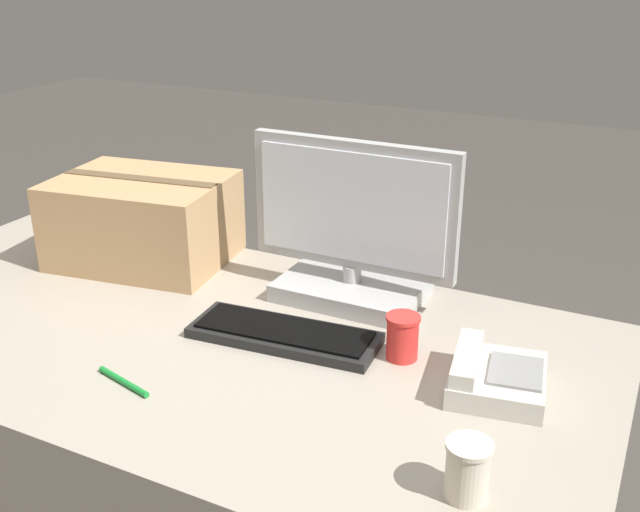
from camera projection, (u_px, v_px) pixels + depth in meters
name	position (u px, v px, depth m)	size (l,w,h in m)	color
office_desk	(205.00, 467.00, 1.79)	(1.80, 0.90, 0.76)	#A89E8E
monitor	(352.00, 240.00, 1.74)	(0.50, 0.23, 0.38)	#B7B7B7
keyboard	(284.00, 334.00, 1.60)	(0.42, 0.18, 0.03)	black
desk_phone	(494.00, 377.00, 1.41)	(0.20, 0.22, 0.07)	beige
paper_cup_left	(402.00, 337.00, 1.51)	(0.07, 0.07, 0.10)	red
paper_cup_right	(468.00, 470.00, 1.13)	(0.07, 0.07, 0.10)	beige
cardboard_box	(143.00, 220.00, 1.97)	(0.48, 0.39, 0.23)	tan
pen_marker	(123.00, 382.00, 1.44)	(0.14, 0.05, 0.01)	#198C33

